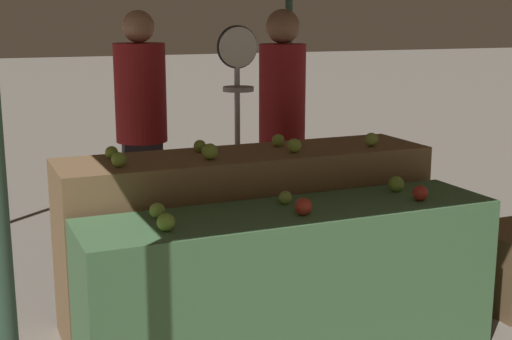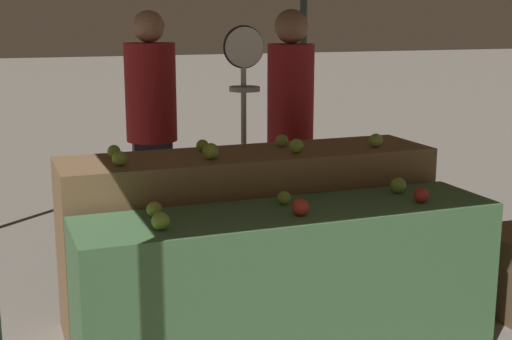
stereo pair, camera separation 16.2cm
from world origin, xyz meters
TOP-DOWN VIEW (x-y plane):
  - display_counter_front at (0.00, 0.00)m, footprint 2.16×0.55m
  - display_counter_back at (0.00, 0.60)m, footprint 2.16×0.55m
  - apple_front_0 at (-0.69, -0.10)m, footprint 0.08×0.08m
  - apple_front_1 at (-0.00, -0.11)m, footprint 0.09×0.09m
  - apple_front_2 at (0.69, -0.11)m, footprint 0.08×0.08m
  - apple_front_3 at (-0.67, 0.12)m, footprint 0.08×0.08m
  - apple_front_4 at (0.01, 0.11)m, footprint 0.07×0.07m
  - apple_front_5 at (0.69, 0.11)m, footprint 0.09×0.09m
  - apple_back_0 at (-0.76, 0.49)m, footprint 0.08×0.08m
  - apple_back_1 at (-0.27, 0.49)m, footprint 0.09×0.09m
  - apple_back_2 at (0.24, 0.49)m, footprint 0.08×0.08m
  - apple_back_3 at (0.76, 0.49)m, footprint 0.08×0.08m
  - apple_back_4 at (-0.75, 0.71)m, footprint 0.07×0.07m
  - apple_back_5 at (-0.25, 0.71)m, footprint 0.07×0.07m
  - apple_back_6 at (0.24, 0.70)m, footprint 0.08×0.08m
  - produce_scale at (0.18, 1.20)m, footprint 0.28×0.20m
  - person_vendor_at_scale at (0.63, 1.46)m, footprint 0.43×0.43m
  - person_customer_left at (-0.23, 2.11)m, footprint 0.42×0.42m

SIDE VIEW (x-z plane):
  - display_counter_front at x=0.00m, z-range 0.00..0.81m
  - display_counter_back at x=0.00m, z-range 0.00..1.00m
  - apple_front_4 at x=0.01m, z-range 0.81..0.88m
  - apple_front_3 at x=-0.67m, z-range 0.81..0.89m
  - apple_front_2 at x=0.69m, z-range 0.81..0.89m
  - apple_front_0 at x=-0.69m, z-range 0.81..0.90m
  - apple_front_1 at x=0.00m, z-range 0.81..0.90m
  - apple_front_5 at x=0.69m, z-range 0.81..0.90m
  - apple_back_4 at x=-0.75m, z-range 1.00..1.07m
  - apple_back_5 at x=-0.25m, z-range 1.00..1.07m
  - apple_back_6 at x=0.24m, z-range 1.00..1.07m
  - apple_back_0 at x=-0.76m, z-range 1.00..1.08m
  - apple_back_3 at x=0.76m, z-range 1.00..1.08m
  - apple_back_2 at x=0.24m, z-range 1.00..1.08m
  - apple_back_1 at x=-0.27m, z-range 1.00..1.09m
  - person_customer_left at x=-0.23m, z-range 0.14..1.95m
  - person_vendor_at_scale at x=0.63m, z-range 0.16..1.97m
  - produce_scale at x=0.18m, z-range 0.39..2.09m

